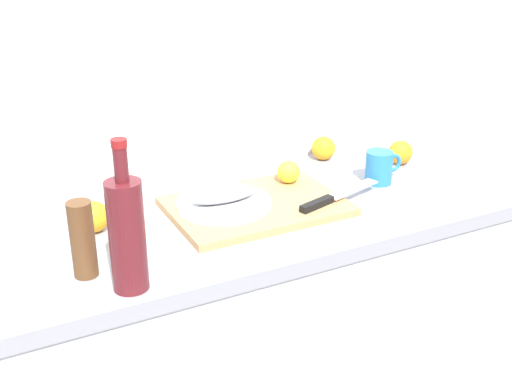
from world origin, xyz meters
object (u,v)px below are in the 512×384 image
lemon_0 (288,172)px  coffee_mug_0 (380,167)px  orange_0 (93,217)px  pepper_mill (83,240)px  white_plate (224,203)px  fish_fillet (224,194)px  chef_knife (330,198)px  cutting_board (256,206)px  wine_bottle (127,233)px

lemon_0 → coffee_mug_0: (0.26, -0.08, -0.00)m
orange_0 → pepper_mill: (-0.07, -0.20, 0.05)m
lemon_0 → coffee_mug_0: 0.27m
white_plate → fish_fillet: bearing=-90.0°
white_plate → fish_fillet: fish_fillet is taller
coffee_mug_0 → pepper_mill: (-0.88, -0.14, 0.04)m
chef_knife → fish_fillet: bearing=142.5°
fish_fillet → coffee_mug_0: 0.49m
fish_fillet → chef_knife: bearing=-21.2°
white_plate → orange_0: (-0.32, 0.05, 0.01)m
cutting_board → white_plate: white_plate is taller
white_plate → fish_fillet: (0.00, -0.00, 0.03)m
cutting_board → fish_fillet: fish_fillet is taller
coffee_mug_0 → chef_knife: bearing=-159.1°
chef_knife → coffee_mug_0: bearing=4.7°
fish_fillet → white_plate: bearing=90.0°
pepper_mill → coffee_mug_0: bearing=9.0°
orange_0 → pepper_mill: pepper_mill is taller
pepper_mill → white_plate: bearing=21.4°
white_plate → chef_knife: size_ratio=0.85×
pepper_mill → wine_bottle: bearing=-52.8°
cutting_board → chef_knife: bearing=-24.8°
orange_0 → pepper_mill: 0.22m
wine_bottle → lemon_0: bearing=29.6°
lemon_0 → fish_fillet: bearing=-164.2°
coffee_mug_0 → fish_fillet: bearing=178.2°
coffee_mug_0 → orange_0: coffee_mug_0 is taller
coffee_mug_0 → orange_0: (-0.81, 0.06, -0.01)m
fish_fillet → chef_knife: size_ratio=0.64×
wine_bottle → fish_fillet: bearing=37.6°
fish_fillet → pepper_mill: bearing=-158.6°
wine_bottle → coffee_mug_0: bearing=16.1°
coffee_mug_0 → cutting_board: bearing=-179.4°
cutting_board → coffee_mug_0: (0.40, 0.00, 0.04)m
cutting_board → orange_0: bearing=170.9°
fish_fillet → coffee_mug_0: (0.49, -0.01, -0.01)m
orange_0 → pepper_mill: size_ratio=0.46×
white_plate → orange_0: orange_0 is taller
cutting_board → orange_0: 0.41m
orange_0 → lemon_0: bearing=1.9°
chef_knife → orange_0: bearing=149.6°
white_plate → lemon_0: size_ratio=3.83×
white_plate → orange_0: size_ratio=3.16×
wine_bottle → white_plate: bearing=37.6°
fish_fillet → lemon_0: size_ratio=2.87×
cutting_board → wine_bottle: 0.48m
cutting_board → pepper_mill: (-0.47, -0.13, 0.07)m
white_plate → pepper_mill: pepper_mill is taller
lemon_0 → pepper_mill: (-0.62, -0.22, 0.03)m
cutting_board → wine_bottle: wine_bottle is taller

